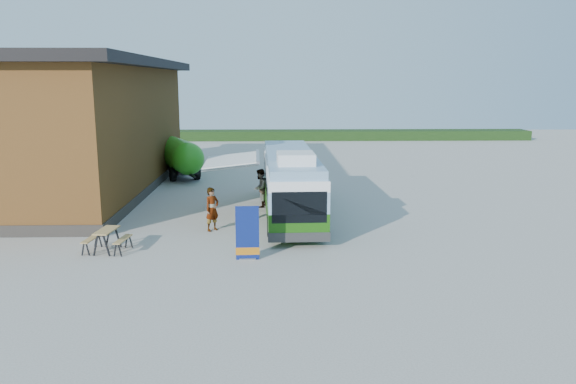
{
  "coord_description": "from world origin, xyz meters",
  "views": [
    {
      "loc": [
        0.54,
        -22.4,
        6.3
      ],
      "look_at": [
        1.17,
        2.16,
        1.4
      ],
      "focal_mm": 35.0,
      "sensor_mm": 36.0,
      "label": 1
    }
  ],
  "objects_px": {
    "person_b": "(260,188)",
    "bus": "(290,181)",
    "picnic_table": "(107,235)",
    "banner": "(247,238)",
    "person_a": "(212,209)",
    "slurry_tanker": "(179,155)"
  },
  "relations": [
    {
      "from": "banner",
      "to": "person_a",
      "type": "distance_m",
      "value": 4.35
    },
    {
      "from": "banner",
      "to": "slurry_tanker",
      "type": "xyz_separation_m",
      "value": [
        -5.29,
        17.51,
        0.66
      ]
    },
    {
      "from": "bus",
      "to": "person_b",
      "type": "bearing_deg",
      "value": 127.63
    },
    {
      "from": "person_a",
      "to": "picnic_table",
      "type": "bearing_deg",
      "value": 173.09
    },
    {
      "from": "picnic_table",
      "to": "person_a",
      "type": "xyz_separation_m",
      "value": [
        3.61,
        2.91,
        0.3
      ]
    },
    {
      "from": "banner",
      "to": "picnic_table",
      "type": "relative_size",
      "value": 1.21
    },
    {
      "from": "banner",
      "to": "person_a",
      "type": "height_order",
      "value": "banner"
    },
    {
      "from": "person_a",
      "to": "slurry_tanker",
      "type": "relative_size",
      "value": 0.29
    },
    {
      "from": "bus",
      "to": "picnic_table",
      "type": "height_order",
      "value": "bus"
    },
    {
      "from": "banner",
      "to": "person_b",
      "type": "relative_size",
      "value": 1.01
    },
    {
      "from": "bus",
      "to": "slurry_tanker",
      "type": "relative_size",
      "value": 1.76
    },
    {
      "from": "person_a",
      "to": "person_b",
      "type": "relative_size",
      "value": 0.96
    },
    {
      "from": "bus",
      "to": "picnic_table",
      "type": "distance_m",
      "value": 9.04
    },
    {
      "from": "picnic_table",
      "to": "person_b",
      "type": "bearing_deg",
      "value": 59.63
    },
    {
      "from": "person_a",
      "to": "banner",
      "type": "bearing_deg",
      "value": -113.1
    },
    {
      "from": "person_b",
      "to": "bus",
      "type": "bearing_deg",
      "value": 59.51
    },
    {
      "from": "picnic_table",
      "to": "person_b",
      "type": "relative_size",
      "value": 0.84
    },
    {
      "from": "person_b",
      "to": "banner",
      "type": "bearing_deg",
      "value": 18.3
    },
    {
      "from": "picnic_table",
      "to": "bus",
      "type": "bearing_deg",
      "value": 45.15
    },
    {
      "from": "person_b",
      "to": "slurry_tanker",
      "type": "relative_size",
      "value": 0.3
    },
    {
      "from": "person_b",
      "to": "picnic_table",
      "type": "bearing_deg",
      "value": -16.87
    },
    {
      "from": "bus",
      "to": "person_a",
      "type": "relative_size",
      "value": 6.02
    }
  ]
}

